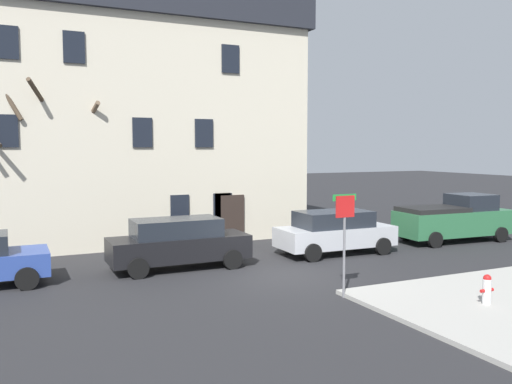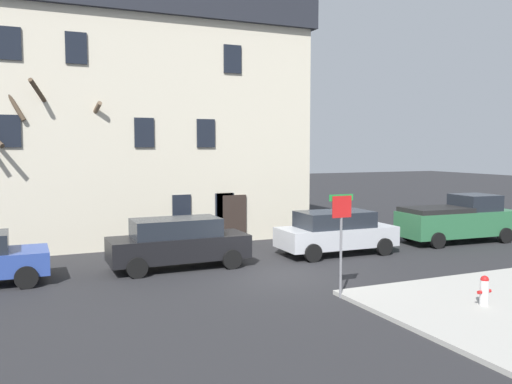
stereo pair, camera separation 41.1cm
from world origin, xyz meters
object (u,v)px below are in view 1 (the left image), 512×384
at_px(pickup_truck_green, 454,219).
at_px(fire_hydrant, 487,289).
at_px(car_black_wagon, 178,243).
at_px(car_silver_wagon, 335,231).
at_px(building_main, 128,117).
at_px(tree_bare_mid, 60,165).
at_px(bicycle_leaning, 128,241).
at_px(tree_bare_near, 12,166).
at_px(street_sign_pole, 345,226).

height_order(pickup_truck_green, fire_hydrant, pickup_truck_green).
xyz_separation_m(car_black_wagon, car_silver_wagon, (6.34, -0.11, -0.02)).
height_order(building_main, tree_bare_mid, building_main).
relative_size(pickup_truck_green, bicycle_leaning, 3.23).
xyz_separation_m(building_main, bicycle_leaning, (-0.91, -3.92, -5.27)).
bearing_deg(tree_bare_near, fire_hydrant, -48.52).
distance_m(building_main, fire_hydrant, 17.67).
distance_m(car_silver_wagon, fire_hydrant, 7.78).
bearing_deg(car_black_wagon, fire_hydrant, -52.92).
bearing_deg(bicycle_leaning, tree_bare_near, 171.62).
xyz_separation_m(tree_bare_near, tree_bare_mid, (1.70, -0.16, -0.01)).
bearing_deg(building_main, fire_hydrant, -69.40).
relative_size(building_main, car_black_wagon, 3.22).
bearing_deg(tree_bare_mid, bicycle_leaning, -10.37).
xyz_separation_m(building_main, fire_hydrant, (5.95, -15.83, -5.11)).
distance_m(fire_hydrant, street_sign_pole, 4.00).
xyz_separation_m(car_black_wagon, bicycle_leaning, (-0.92, 4.04, -0.54)).
relative_size(car_silver_wagon, bicycle_leaning, 2.78).
height_order(tree_bare_near, pickup_truck_green, tree_bare_near).
relative_size(tree_bare_near, car_silver_wagon, 1.61).
distance_m(car_black_wagon, fire_hydrant, 9.86).
distance_m(car_black_wagon, street_sign_pole, 6.38).
bearing_deg(tree_bare_mid, fire_hydrant, -52.83).
bearing_deg(fire_hydrant, car_silver_wagon, 87.04).
relative_size(tree_bare_near, car_black_wagon, 1.57).
bearing_deg(car_silver_wagon, tree_bare_mid, 154.76).
height_order(tree_bare_mid, car_silver_wagon, tree_bare_mid).
distance_m(tree_bare_near, pickup_truck_green, 18.66).
height_order(tree_bare_near, fire_hydrant, tree_bare_near).
bearing_deg(car_black_wagon, bicycle_leaning, 102.82).
bearing_deg(tree_bare_near, building_main, 32.79).
xyz_separation_m(pickup_truck_green, bicycle_leaning, (-13.69, 4.01, -0.64)).
distance_m(building_main, tree_bare_mid, 5.32).
distance_m(building_main, pickup_truck_green, 15.73).
height_order(building_main, car_silver_wagon, building_main).
bearing_deg(building_main, tree_bare_mid, -134.69).
distance_m(tree_bare_mid, street_sign_pole, 12.01).
height_order(car_silver_wagon, bicycle_leaning, car_silver_wagon).
relative_size(tree_bare_mid, car_silver_wagon, 1.42).
relative_size(tree_bare_mid, street_sign_pole, 2.28).
relative_size(tree_bare_near, street_sign_pole, 2.59).
xyz_separation_m(tree_bare_mid, street_sign_pole, (6.57, -9.94, -1.47)).
distance_m(tree_bare_near, car_silver_wagon, 12.70).
bearing_deg(building_main, bicycle_leaning, -103.10).
relative_size(tree_bare_mid, pickup_truck_green, 1.22).
relative_size(fire_hydrant, street_sign_pole, 0.27).
bearing_deg(pickup_truck_green, car_silver_wagon, -178.80).
height_order(building_main, pickup_truck_green, building_main).
xyz_separation_m(tree_bare_near, street_sign_pole, (8.27, -10.10, -1.48)).
bearing_deg(street_sign_pole, fire_hydrant, -40.85).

